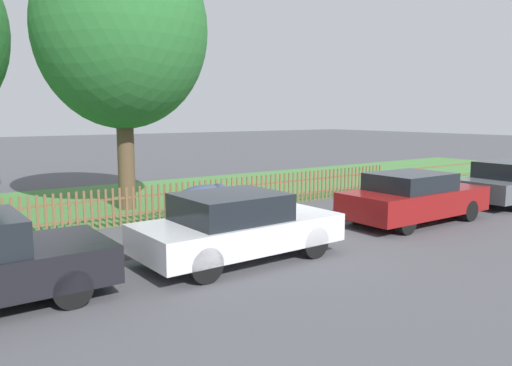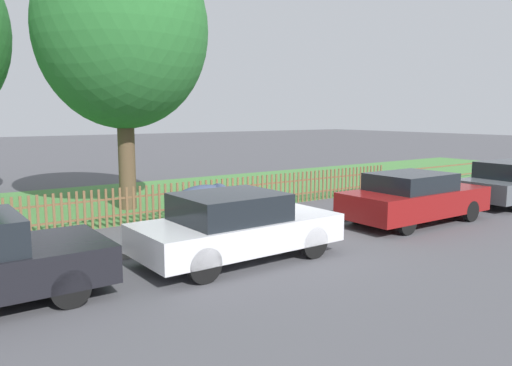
{
  "view_description": "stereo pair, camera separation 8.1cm",
  "coord_description": "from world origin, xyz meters",
  "px_view_note": "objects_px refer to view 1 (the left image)",
  "views": [
    {
      "loc": [
        -7.22,
        -9.25,
        2.85
      ],
      "look_at": [
        0.11,
        1.04,
        1.1
      ],
      "focal_mm": 35.0,
      "sensor_mm": 36.0,
      "label": 1
    },
    {
      "loc": [
        -7.15,
        -9.29,
        2.85
      ],
      "look_at": [
        0.11,
        1.04,
        1.1
      ],
      "focal_mm": 35.0,
      "sensor_mm": 36.0,
      "label": 2
    }
  ],
  "objects_px": {
    "parked_car_navy_estate": "(237,226)",
    "parked_car_red_compact": "(414,197)",
    "tree_behind_motorcycle": "(121,30)",
    "covered_motorcycle": "(206,204)"
  },
  "relations": [
    {
      "from": "parked_car_red_compact",
      "to": "covered_motorcycle",
      "type": "relative_size",
      "value": 2.27
    },
    {
      "from": "parked_car_red_compact",
      "to": "tree_behind_motorcycle",
      "type": "relative_size",
      "value": 0.52
    },
    {
      "from": "tree_behind_motorcycle",
      "to": "parked_car_red_compact",
      "type": "bearing_deg",
      "value": -48.54
    },
    {
      "from": "parked_car_navy_estate",
      "to": "parked_car_red_compact",
      "type": "bearing_deg",
      "value": 0.39
    },
    {
      "from": "covered_motorcycle",
      "to": "tree_behind_motorcycle",
      "type": "height_order",
      "value": "tree_behind_motorcycle"
    },
    {
      "from": "parked_car_navy_estate",
      "to": "tree_behind_motorcycle",
      "type": "bearing_deg",
      "value": 86.64
    },
    {
      "from": "parked_car_navy_estate",
      "to": "covered_motorcycle",
      "type": "xyz_separation_m",
      "value": [
        0.67,
        2.38,
        0.01
      ]
    },
    {
      "from": "covered_motorcycle",
      "to": "tree_behind_motorcycle",
      "type": "bearing_deg",
      "value": 101.11
    },
    {
      "from": "parked_car_navy_estate",
      "to": "parked_car_red_compact",
      "type": "distance_m",
      "value": 5.69
    },
    {
      "from": "parked_car_navy_estate",
      "to": "tree_behind_motorcycle",
      "type": "relative_size",
      "value": 0.5
    }
  ]
}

